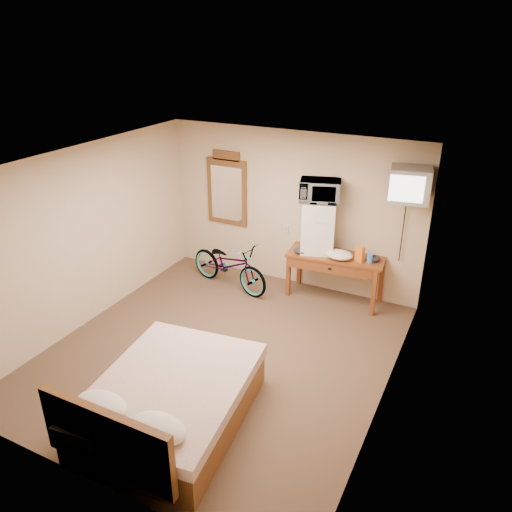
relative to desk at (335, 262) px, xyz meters
name	(u,v)px	position (x,y,z in m)	size (l,w,h in m)	color
room	(217,266)	(-0.86, -2.00, 0.61)	(4.60, 4.64, 2.50)	#4F3327
desk	(335,262)	(0.00, 0.00, 0.00)	(1.49, 0.69, 0.75)	brown
mini_fridge	(318,226)	(-0.32, 0.06, 0.51)	(0.61, 0.59, 0.80)	silver
microwave	(320,191)	(-0.32, 0.06, 1.07)	(0.59, 0.40, 0.32)	silver
snack_bag	(360,254)	(0.38, -0.04, 0.23)	(0.12, 0.07, 0.24)	orange
blue_cup	(370,258)	(0.52, 0.00, 0.19)	(0.08, 0.08, 0.15)	#4683EF
cloth_cream	(339,255)	(0.08, -0.07, 0.17)	(0.40, 0.31, 0.12)	silver
cloth_dark_a	(301,251)	(-0.49, -0.15, 0.16)	(0.24, 0.18, 0.09)	black
cloth_dark_b	(373,258)	(0.56, 0.06, 0.16)	(0.20, 0.16, 0.09)	black
crt_television	(410,185)	(0.94, 0.02, 1.34)	(0.59, 0.64, 0.46)	black
wall_mirror	(227,189)	(-2.01, 0.27, 0.80)	(0.73, 0.04, 1.24)	brown
bicycle	(229,264)	(-1.64, -0.35, -0.24)	(0.54, 1.53, 0.81)	black
bed	(168,403)	(-0.68, -3.38, -0.34)	(1.70, 2.11, 0.90)	brown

